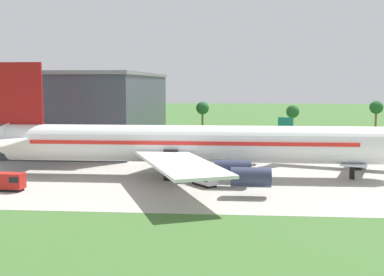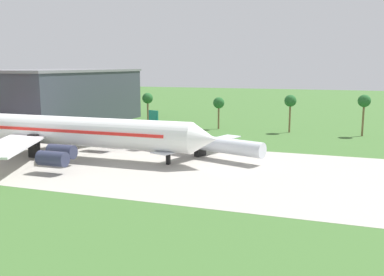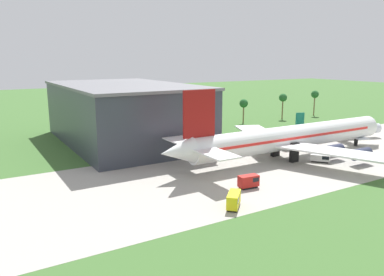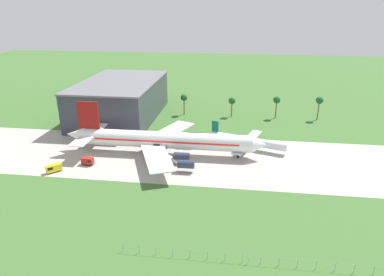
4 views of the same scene
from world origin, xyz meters
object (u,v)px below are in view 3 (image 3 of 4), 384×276
(regional_aircraft, at_px, (337,130))
(baggage_tug, at_px, (234,200))
(catering_van, at_px, (321,158))
(jet_airliner, at_px, (290,138))
(fuel_truck, at_px, (249,181))
(terminal_building, at_px, (124,113))

(regional_aircraft, distance_m, baggage_tug, 73.58)
(catering_van, bearing_deg, jet_airliner, 118.27)
(jet_airliner, bearing_deg, fuel_truck, -152.14)
(jet_airliner, xyz_separation_m, catering_van, (3.96, -7.37, -4.65))
(baggage_tug, distance_m, catering_van, 40.80)
(terminal_building, bearing_deg, catering_van, -55.39)
(regional_aircraft, relative_size, catering_van, 6.12)
(regional_aircraft, xyz_separation_m, fuel_truck, (-57.54, -23.34, -1.65))
(regional_aircraft, height_order, baggage_tug, regional_aircraft)
(baggage_tug, height_order, terminal_building, terminal_building)
(fuel_truck, distance_m, catering_van, 29.82)
(regional_aircraft, distance_m, fuel_truck, 62.11)
(fuel_truck, bearing_deg, baggage_tug, -142.95)
(baggage_tug, bearing_deg, jet_airliner, 30.54)
(baggage_tug, bearing_deg, terminal_building, 86.91)
(jet_airliner, relative_size, baggage_tug, 15.56)
(catering_van, distance_m, terminal_building, 62.48)
(regional_aircraft, xyz_separation_m, catering_van, (-28.33, -17.36, -2.00))
(jet_airliner, distance_m, catering_van, 9.57)
(regional_aircraft, xyz_separation_m, baggage_tug, (-66.97, -30.45, -1.60))
(jet_airliner, xyz_separation_m, fuel_truck, (-25.25, -13.34, -4.29))
(catering_van, bearing_deg, fuel_truck, -168.44)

